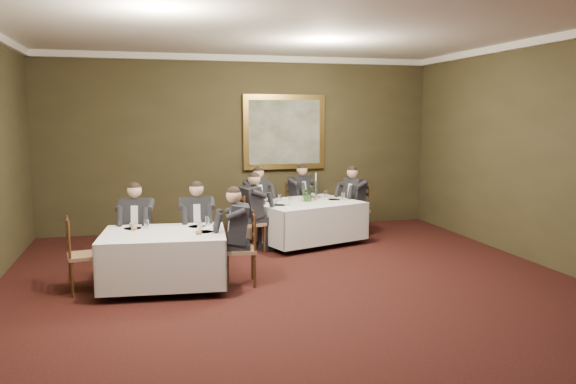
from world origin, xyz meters
name	(u,v)px	position (x,y,z in m)	size (l,w,h in m)	color
ground	(314,307)	(0.00, 0.00, 0.00)	(10.00, 10.00, 0.00)	black
ceiling	(316,10)	(0.00, 0.00, 3.50)	(8.00, 10.00, 0.10)	silver
back_wall	(242,143)	(0.00, 5.00, 1.75)	(8.00, 0.10, 3.50)	#332D19
crown_molding	(316,16)	(0.00, 0.00, 3.44)	(8.00, 10.00, 0.12)	white
table_main	(306,219)	(0.87, 3.34, 0.45)	(2.19, 1.91, 0.67)	black
table_second	(164,255)	(-1.73, 1.24, 0.45)	(1.75, 1.40, 0.67)	black
chair_main_backleft	(256,222)	(0.09, 4.08, 0.28)	(0.56, 0.55, 1.00)	#866044
diner_main_backleft	(256,211)	(0.10, 4.07, 0.51)	(0.54, 0.59, 1.35)	black
chair_main_backright	(299,217)	(1.03, 4.39, 0.28)	(0.59, 0.58, 1.00)	#866044
diner_main_backright	(299,206)	(1.04, 4.38, 0.51)	(0.58, 0.61, 1.35)	black
chair_main_endleft	(250,235)	(-0.24, 2.97, 0.28)	(0.51, 0.52, 1.00)	#866044
diner_main_endleft	(250,222)	(-0.23, 2.97, 0.51)	(0.56, 0.50, 1.35)	black
chair_main_endright	(355,221)	(1.97, 3.71, 0.28)	(0.56, 0.57, 1.00)	#866044
diner_main_endright	(355,210)	(1.96, 3.71, 0.51)	(0.60, 0.56, 1.35)	black
chair_sec_backleft	(138,253)	(-2.08, 2.12, 0.28)	(0.51, 0.49, 1.00)	#866044
diner_sec_backleft	(137,239)	(-2.09, 2.11, 0.51)	(0.48, 0.54, 1.35)	black
chair_sec_backright	(198,251)	(-1.21, 2.04, 0.28)	(0.47, 0.45, 1.00)	#866044
diner_sec_backright	(197,237)	(-1.21, 2.02, 0.51)	(0.44, 0.51, 1.35)	black
chair_sec_endright	(241,264)	(-0.70, 1.14, 0.28)	(0.47, 0.49, 1.00)	#866044
diner_sec_endright	(240,248)	(-0.71, 1.14, 0.51)	(0.53, 0.46, 1.35)	black
chair_sec_endleft	(85,271)	(-2.76, 1.34, 0.28)	(0.49, 0.50, 1.00)	#866044
centerpiece	(308,193)	(0.92, 3.39, 0.92)	(0.28, 0.24, 0.31)	#2D5926
candlestick	(316,190)	(1.10, 3.48, 0.96)	(0.08, 0.08, 0.52)	gold
place_setting_table_main	(274,199)	(0.33, 3.57, 0.80)	(0.33, 0.31, 0.14)	white
place_setting_table_second	(137,226)	(-2.08, 1.65, 0.80)	(0.33, 0.31, 0.14)	white
painting	(284,132)	(0.87, 4.94, 1.98)	(1.71, 0.09, 1.52)	tan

